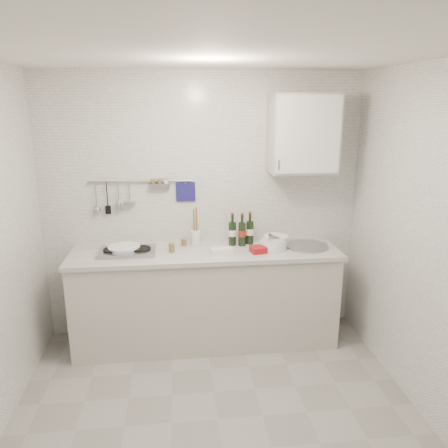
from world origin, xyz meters
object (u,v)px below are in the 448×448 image
object	(u,v)px
wall_cabinet	(303,134)
wine_bottles	(241,229)
utensil_crock	(196,236)
plate_stack_sink	(274,243)
plate_stack_hob	(123,249)

from	to	relation	value
wall_cabinet	wine_bottles	bearing A→B (deg)	179.54
utensil_crock	plate_stack_sink	bearing A→B (deg)	-15.78
plate_stack_hob	wine_bottles	distance (m)	1.10
plate_stack_hob	plate_stack_sink	distance (m)	1.37
wall_cabinet	wine_bottles	xyz separation A→B (m)	(-0.55, 0.00, -0.87)
wine_bottles	utensil_crock	world-z (taller)	utensil_crock
plate_stack_hob	utensil_crock	xyz separation A→B (m)	(0.66, 0.15, 0.06)
wall_cabinet	utensil_crock	xyz separation A→B (m)	(-0.98, 0.06, -0.94)
wall_cabinet	plate_stack_sink	size ratio (longest dim) A/B	2.37
plate_stack_hob	wine_bottles	xyz separation A→B (m)	(1.09, 0.09, 0.13)
plate_stack_sink	wine_bottles	xyz separation A→B (m)	(-0.28, 0.14, 0.10)
plate_stack_hob	plate_stack_sink	world-z (taller)	plate_stack_sink
plate_stack_sink	utensil_crock	world-z (taller)	utensil_crock
plate_stack_sink	wine_bottles	distance (m)	0.33
wine_bottles	plate_stack_sink	bearing A→B (deg)	-26.62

